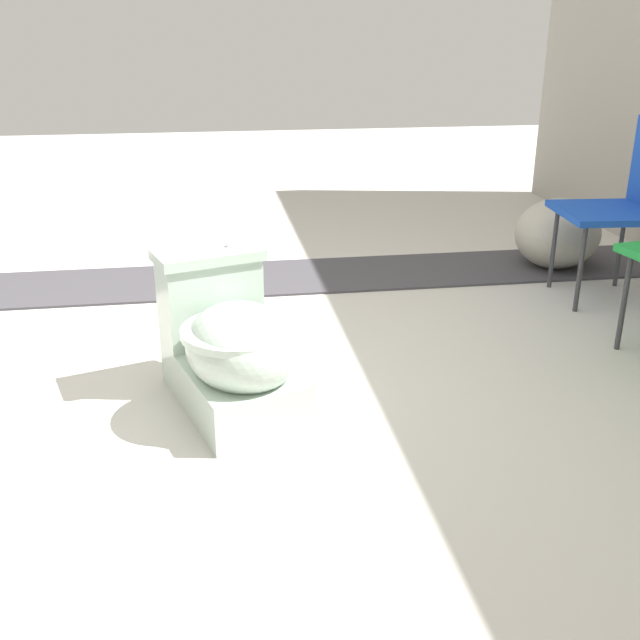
% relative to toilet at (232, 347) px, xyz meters
% --- Properties ---
extents(ground_plane, '(14.00, 14.00, 0.00)m').
position_rel_toilet_xyz_m(ground_plane, '(-0.19, -0.09, -0.22)').
color(ground_plane, beige).
extents(gravel_strip, '(0.56, 8.00, 0.01)m').
position_rel_toilet_xyz_m(gravel_strip, '(-1.37, 0.41, -0.21)').
color(gravel_strip, '#423F44').
rests_on(gravel_strip, ground).
extents(toilet, '(0.71, 0.54, 0.52)m').
position_rel_toilet_xyz_m(toilet, '(0.00, 0.00, 0.00)').
color(toilet, '#B2C6B7').
rests_on(toilet, ground).
extents(folding_chair_left, '(0.48, 0.48, 0.83)m').
position_rel_toilet_xyz_m(folding_chair_left, '(-0.83, 1.88, 0.29)').
color(folding_chair_left, '#1947B2').
rests_on(folding_chair_left, ground).
extents(boulder_near, '(0.67, 0.67, 0.37)m').
position_rel_toilet_xyz_m(boulder_near, '(-1.35, 1.80, -0.04)').
color(boulder_near, '#ADA899').
rests_on(boulder_near, ground).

